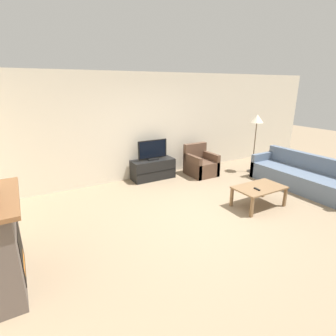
# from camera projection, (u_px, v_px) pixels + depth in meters

# --- Properties ---
(ground_plane) EXTENTS (24.00, 24.00, 0.00)m
(ground_plane) POSITION_uv_depth(u_px,v_px,m) (208.00, 214.00, 5.08)
(ground_plane) COLOR #89755B
(wall_back) EXTENTS (12.00, 0.06, 2.70)m
(wall_back) POSITION_uv_depth(u_px,v_px,m) (147.00, 126.00, 6.84)
(wall_back) COLOR beige
(wall_back) RESTS_ON ground
(fireplace) EXTENTS (0.46, 1.30, 1.18)m
(fireplace) POSITION_uv_depth(u_px,v_px,m) (2.00, 242.00, 3.10)
(fireplace) COLOR #564C47
(fireplace) RESTS_ON ground
(tv_stand) EXTENTS (1.13, 0.48, 0.52)m
(tv_stand) POSITION_uv_depth(u_px,v_px,m) (153.00, 169.00, 6.91)
(tv_stand) COLOR black
(tv_stand) RESTS_ON ground
(tv) EXTENTS (0.81, 0.18, 0.52)m
(tv) POSITION_uv_depth(u_px,v_px,m) (153.00, 151.00, 6.76)
(tv) COLOR black
(tv) RESTS_ON tv_stand
(armchair) EXTENTS (0.70, 0.76, 0.83)m
(armchair) POSITION_uv_depth(u_px,v_px,m) (200.00, 165.00, 7.23)
(armchair) COLOR brown
(armchair) RESTS_ON ground
(coffee_table) EXTENTS (1.03, 0.62, 0.43)m
(coffee_table) POSITION_uv_depth(u_px,v_px,m) (259.00, 189.00, 5.29)
(coffee_table) COLOR brown
(coffee_table) RESTS_ON ground
(remote) EXTENTS (0.06, 0.15, 0.02)m
(remote) POSITION_uv_depth(u_px,v_px,m) (257.00, 189.00, 5.13)
(remote) COLOR black
(remote) RESTS_ON coffee_table
(couch) EXTENTS (0.85, 2.40, 0.79)m
(couch) POSITION_uv_depth(u_px,v_px,m) (302.00, 177.00, 6.28)
(couch) COLOR slate
(couch) RESTS_ON ground
(floor_lamp) EXTENTS (0.34, 0.34, 1.62)m
(floor_lamp) POSITION_uv_depth(u_px,v_px,m) (257.00, 122.00, 7.13)
(floor_lamp) COLOR black
(floor_lamp) RESTS_ON ground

